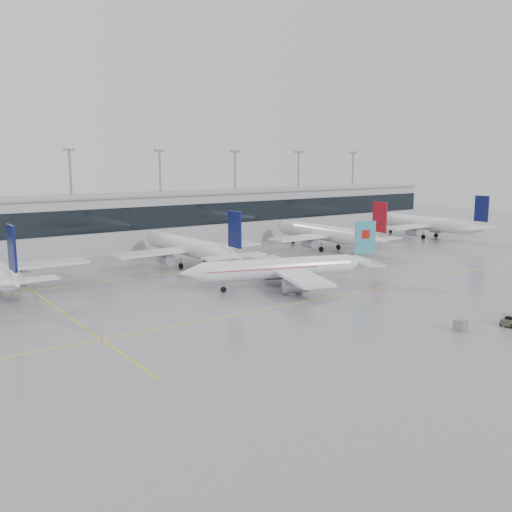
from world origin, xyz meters
TOP-DOWN VIEW (x-y plane):
  - ground at (0.00, 0.00)m, footprint 320.00×320.00m
  - taxi_line_main at (0.00, 0.00)m, footprint 120.00×0.25m
  - taxi_line_north at (0.00, 30.00)m, footprint 120.00×0.25m
  - taxi_line_cross at (-30.00, 15.00)m, footprint 0.25×60.00m
  - terminal at (0.00, 62.00)m, footprint 180.00×15.00m
  - terminal_glass at (0.00, 54.45)m, footprint 180.00×0.20m
  - terminal_roof at (0.00, 62.00)m, footprint 182.00×16.00m
  - light_masts at (0.00, 68.00)m, footprint 156.40×1.00m
  - air_canada_jet at (3.38, 8.57)m, footprint 32.75×26.08m
  - parked_jet_c at (-0.00, 33.69)m, footprint 29.64×36.96m
  - parked_jet_d at (35.00, 33.69)m, footprint 29.64×36.96m
  - parked_jet_e at (70.00, 33.69)m, footprint 29.64×36.96m
  - baggage_tug at (12.67, -23.80)m, footprint 3.64×1.66m
  - gse_unit at (5.96, -21.52)m, footprint 1.60×1.52m

SIDE VIEW (x-z plane):
  - ground at x=0.00m, z-range 0.00..0.00m
  - taxi_line_main at x=0.00m, z-range 0.00..0.01m
  - taxi_line_north at x=0.00m, z-range 0.00..0.01m
  - taxi_line_cross at x=-30.00m, z-range 0.00..0.01m
  - baggage_tug at x=12.67m, z-range -0.26..1.49m
  - gse_unit at x=5.96m, z-range 0.00..1.42m
  - air_canada_jet at x=3.38m, z-range -1.91..8.29m
  - parked_jet_c at x=0.00m, z-range -2.15..9.57m
  - parked_jet_d at x=35.00m, z-range -2.15..9.57m
  - parked_jet_e at x=70.00m, z-range -2.15..9.57m
  - terminal at x=0.00m, z-range 0.00..12.00m
  - terminal_glass at x=0.00m, z-range 5.00..10.00m
  - terminal_roof at x=0.00m, z-range 12.00..12.40m
  - light_masts at x=0.00m, z-range 2.04..24.64m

